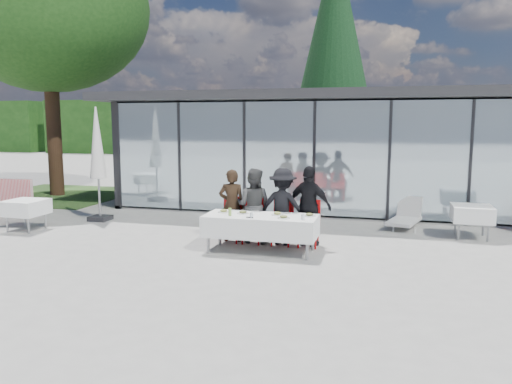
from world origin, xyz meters
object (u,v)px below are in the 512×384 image
diner_d (309,206)px  spare_chair_b (412,202)px  market_umbrella (97,149)px  diner_chair_d (309,221)px  diner_chair_c (283,219)px  diner_a (232,205)px  diner_c (283,207)px  juice_bottle (230,212)px  plate_extra (284,217)px  dining_table (261,226)px  conifer_tree (334,43)px  plate_c (277,214)px  plate_a (224,211)px  deciduous_tree (47,7)px  plate_d (309,215)px  plate_b (243,212)px  diner_chair_a (232,217)px  diner_chair_b (254,218)px  diner_b (254,206)px  spare_table_left (26,208)px  spare_table_right (472,214)px  folded_eyeglasses (250,217)px  lounger (406,217)px

diner_d → spare_chair_b: bearing=-104.9°
market_umbrella → spare_chair_b: bearing=13.7°
diner_chair_d → diner_chair_c: bearing=180.0°
diner_chair_c → diner_d: (0.57, -0.01, 0.31)m
diner_a → diner_c: diner_c is taller
juice_bottle → spare_chair_b: size_ratio=0.16×
diner_a → plate_extra: 1.65m
dining_table → conifer_tree: bearing=90.1°
plate_c → market_umbrella: bearing=160.0°
dining_table → conifer_tree: size_ratio=0.22×
spare_chair_b → diner_d: bearing=-124.2°
juice_bottle → conifer_tree: size_ratio=0.01×
plate_extra → market_umbrella: 6.01m
plate_a → conifer_tree: size_ratio=0.02×
deciduous_tree → conifer_tree: conifer_tree is taller
plate_d → juice_bottle: juice_bottle is taller
plate_b → spare_chair_b: size_ratio=0.25×
plate_d → dining_table: bearing=-171.3°
diner_chair_a → diner_c: (1.14, -0.01, 0.28)m
plate_d → conifer_tree: 13.66m
diner_chair_b → diner_chair_c: bearing=0.0°
diner_b → diner_chair_d: 1.25m
spare_chair_b → market_umbrella: market_umbrella is taller
diner_chair_d → spare_table_left: bearing=-177.9°
plate_d → spare_table_right: (3.34, 2.28, -0.22)m
diner_chair_c → market_umbrella: (-5.24, 1.29, 1.36)m
diner_c → conifer_tree: 13.06m
spare_table_right → deciduous_tree: 14.95m
plate_d → spare_chair_b: spare_chair_b is taller
diner_chair_d → plate_d: (0.10, -0.60, 0.24)m
dining_table → spare_table_left: 6.01m
folded_eyeglasses → diner_c: bearing=67.5°
plate_b → spare_chair_b: (3.46, 3.91, -0.24)m
plate_extra → diner_chair_b: bearing=132.3°
diner_a → diner_chair_d: 1.73m
plate_extra → market_umbrella: market_umbrella is taller
folded_eyeglasses → conifer_tree: (0.12, 13.04, 5.23)m
folded_eyeglasses → diner_chair_a: bearing=123.5°
dining_table → juice_bottle: size_ratio=14.35×
diner_d → lounger: bearing=-109.3°
diner_chair_a → diner_b: 0.56m
diner_chair_d → plate_a: diner_chair_d is taller
spare_table_left → market_umbrella: size_ratio=0.29×
spare_table_right → plate_d: bearing=-145.7°
plate_extra → folded_eyeglasses: size_ratio=1.75×
diner_chair_a → diner_d: (1.71, -0.01, 0.31)m
diner_c → lounger: size_ratio=1.14×
plate_c → lounger: size_ratio=0.17×
juice_bottle → market_umbrella: bearing=152.9°
plate_b → folded_eyeglasses: bearing=-56.7°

